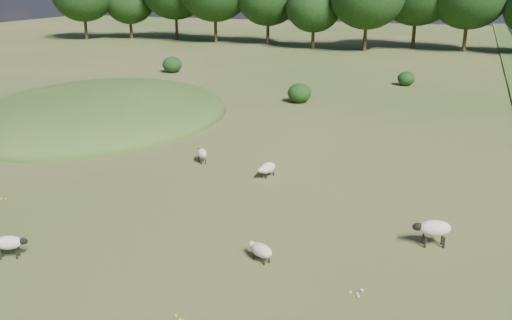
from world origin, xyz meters
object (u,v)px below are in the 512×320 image
Objects in this scene: sheep_1 at (267,168)px; sheep_2 at (434,228)px; sheep_5 at (202,153)px; sheep_3 at (9,243)px; sheep_4 at (261,250)px.

sheep_1 is 0.89× the size of sheep_2.
sheep_5 is (-11.35, 5.51, -0.16)m from sheep_2.
sheep_2 is at bearing -1.41° from sheep_3.
sheep_1 is 8.14m from sheep_4.
sheep_1 reaches higher than sheep_4.
sheep_5 is at bearing -43.82° from sheep_2.
sheep_1 is at bearing -49.42° from sheep_2.
sheep_5 reaches higher than sheep_4.
sheep_5 is at bearing 57.04° from sheep_3.
sheep_4 is (-5.10, -3.05, -0.28)m from sheep_2.
sheep_3 is at bearing 133.14° from sheep_5.
sheep_3 is (-12.81, -5.74, -0.12)m from sheep_2.
sheep_5 is at bearing -85.78° from sheep_1.
sheep_1 is 8.95m from sheep_2.
sheep_3 is (-5.18, -10.42, 0.11)m from sheep_1.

